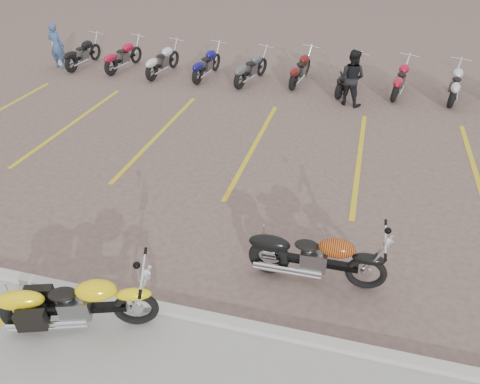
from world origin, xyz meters
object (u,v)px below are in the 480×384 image
object	(u,v)px
person_b	(352,78)
bollard	(57,53)
flame_cruiser	(313,258)
person_a	(56,46)
yellow_cruiser	(76,305)

from	to	relation	value
person_b	bollard	world-z (taller)	person_b
bollard	flame_cruiser	bearing A→B (deg)	-40.13
person_a	bollard	xyz separation A→B (m)	(-0.17, 0.16, -0.32)
flame_cruiser	person_a	bearing A→B (deg)	139.11
flame_cruiser	bollard	world-z (taller)	bollard
flame_cruiser	person_b	world-z (taller)	person_b
flame_cruiser	bollard	xyz separation A→B (m)	(-11.05, 9.31, 0.03)
yellow_cruiser	person_b	xyz separation A→B (m)	(3.23, 10.22, 0.38)
person_b	flame_cruiser	bearing A→B (deg)	110.77
yellow_cruiser	flame_cruiser	world-z (taller)	yellow_cruiser
flame_cruiser	person_b	bearing A→B (deg)	89.11
person_a	person_b	distance (m)	10.92
flame_cruiser	person_a	xyz separation A→B (m)	(-10.88, 9.15, 0.35)
person_a	yellow_cruiser	bearing A→B (deg)	124.28
person_a	bollard	world-z (taller)	person_a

